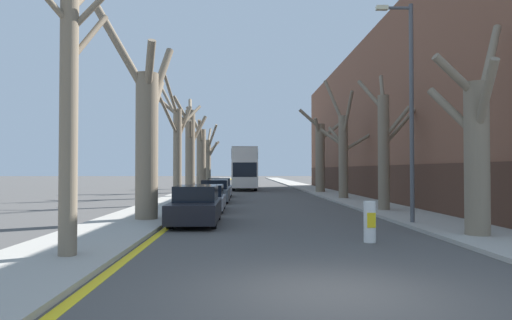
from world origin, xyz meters
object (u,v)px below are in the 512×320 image
Objects in this scene: street_tree_right_0 at (476,145)px; double_decker_bus at (245,166)px; street_tree_right_1 at (384,146)px; street_tree_left_4 at (200,154)px; street_tree_left_3 at (189,147)px; street_tree_left_1 at (146,133)px; parked_car_1 at (207,199)px; lamp_post at (409,102)px; parked_car_2 at (215,192)px; street_tree_left_0 at (71,75)px; street_tree_left_2 at (177,146)px; parked_car_0 at (196,206)px; street_tree_right_2 at (344,149)px; street_tree_left_5 at (208,159)px; parked_car_3 at (219,188)px; traffic_bollard at (370,222)px; street_tree_right_3 at (320,155)px.

street_tree_right_0 is 35.51m from double_decker_bus.
street_tree_left_4 is at bearing 118.57° from street_tree_right_1.
street_tree_left_1 is at bearing -89.24° from street_tree_left_3.
lamp_post reaches higher than parked_car_1.
parked_car_2 is at bearing -80.35° from street_tree_left_4.
street_tree_left_1 reaches higher than street_tree_left_0.
street_tree_left_2 is 11.98m from street_tree_right_1.
street_tree_right_2 is at bearing 57.92° from parked_car_0.
parked_car_0 is 11.82m from parked_car_2.
street_tree_right_1 is at bearing 28.26° from parked_car_0.
street_tree_left_2 is 1.11× the size of street_tree_left_5.
street_tree_left_2 reaches higher than parked_car_3.
street_tree_left_2 is at bearing 89.84° from street_tree_left_0.
street_tree_right_0 is 13.18m from parked_car_1.
street_tree_right_0 reaches higher than parked_car_1.
traffic_bollard is at bearing -76.32° from parked_car_3.
traffic_bollard is at bearing -61.78° from parked_car_1.
street_tree_right_2 reaches higher than street_tree_left_3.
lamp_post is (6.05, -31.52, 2.17)m from double_decker_bus.
street_tree_right_0 reaches higher than parked_car_0.
street_tree_left_0 is at bearing -90.84° from street_tree_left_1.
street_tree_right_0 is 3.86m from lamp_post.
lamp_post is at bearing -57.39° from parked_car_2.
street_tree_left_4 is (-0.07, 31.97, -0.70)m from street_tree_left_0.
street_tree_left_2 is at bearing -134.49° from parked_car_2.
street_tree_left_1 is at bearing -113.38° from parked_car_1.
double_decker_bus is 13.40m from parked_car_3.
parked_car_2 is at bearing 45.51° from street_tree_left_2.
street_tree_right_0 is at bearing -67.85° from parked_car_3.
parked_car_2 is at bearing -127.78° from street_tree_right_3.
street_tree_left_2 is 17.26m from street_tree_right_3.
street_tree_right_3 is 10.65m from parked_car_3.
street_tree_left_1 reaches higher than parked_car_1.
street_tree_right_1 reaches higher than parked_car_1.
street_tree_left_4 is 6.87× the size of traffic_bollard.
street_tree_right_3 is at bearing -44.78° from street_tree_left_5.
street_tree_left_5 is at bearing 106.33° from lamp_post.
street_tree_right_2 reaches higher than traffic_bollard.
street_tree_left_4 is at bearing 170.11° from street_tree_right_3.
lamp_post is (8.03, -6.22, 3.99)m from parked_car_1.
street_tree_right_1 is at bearing 46.86° from street_tree_left_0.
street_tree_right_1 is 1.57× the size of parked_car_2.
street_tree_left_5 is 28.54m from parked_car_1.
street_tree_left_4 is at bearing 111.76° from lamp_post.
parked_car_3 is at bearing -73.03° from street_tree_left_4.
street_tree_left_1 is 10.25m from lamp_post.
street_tree_right_0 is 8.79m from street_tree_right_1.
street_tree_left_1 is 1.10× the size of street_tree_right_3.
parked_car_3 is 20.45m from lamp_post.
street_tree_left_3 is 6.70m from parked_car_2.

